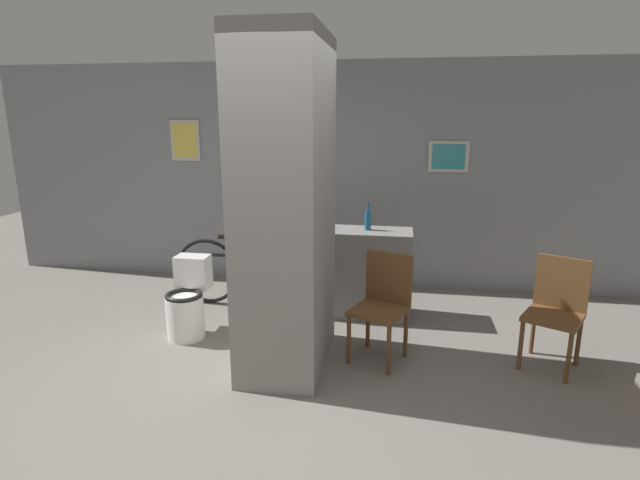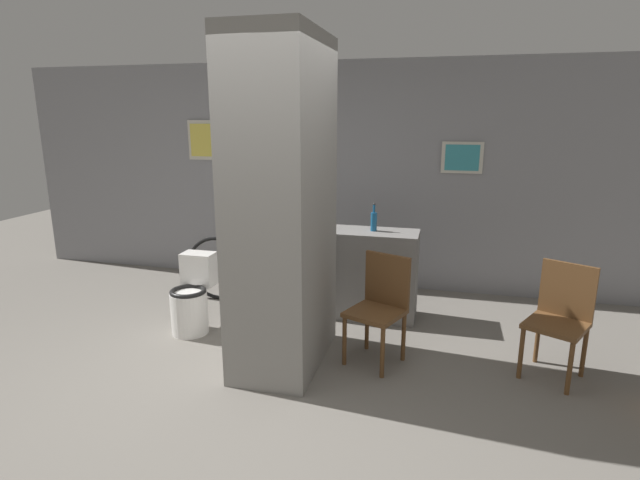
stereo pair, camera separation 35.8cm
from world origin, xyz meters
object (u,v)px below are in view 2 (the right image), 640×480
(bicycle, at_px, (256,270))
(bottle_tall, at_px, (374,221))
(chair_near_pillar, at_px, (380,304))
(chair_by_doorway, at_px, (560,316))
(toilet, at_px, (192,299))

(bicycle, height_order, bottle_tall, bottle_tall)
(chair_near_pillar, relative_size, chair_by_doorway, 1.00)
(toilet, bearing_deg, bicycle, 67.58)
(chair_near_pillar, height_order, bicycle, chair_near_pillar)
(toilet, relative_size, bicycle, 0.44)
(toilet, height_order, chair_by_doorway, chair_by_doorway)
(bottle_tall, bearing_deg, toilet, -153.77)
(chair_near_pillar, bearing_deg, chair_by_doorway, 26.11)
(chair_near_pillar, bearing_deg, toilet, -162.57)
(chair_near_pillar, distance_m, bicycle, 1.75)
(chair_near_pillar, distance_m, bottle_tall, 1.08)
(bicycle, xyz_separation_m, bottle_tall, (1.26, -0.02, 0.62))
(bicycle, distance_m, bottle_tall, 1.41)
(toilet, bearing_deg, chair_by_doorway, -0.88)
(toilet, bearing_deg, chair_near_pillar, -4.66)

